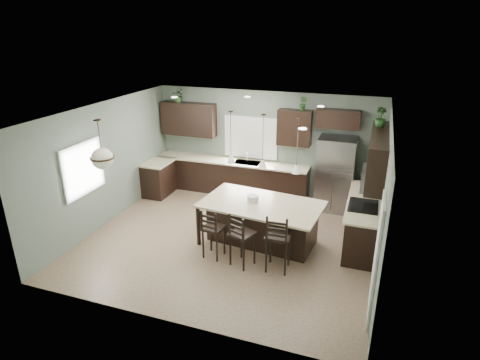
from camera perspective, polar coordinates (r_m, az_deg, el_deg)
name	(u,v)px	position (r m, az deg, el deg)	size (l,w,h in m)	color
ground	(230,239)	(8.86, -1.47, -8.38)	(6.00, 6.00, 0.00)	#9E8466
pantry_door	(376,260)	(6.58, 18.77, -10.76)	(0.04, 0.82, 2.04)	white
window_back	(251,137)	(10.79, 1.56, 6.08)	(1.35, 0.02, 1.00)	white
window_left	(82,169)	(9.03, -21.49, 1.49)	(0.02, 1.10, 1.00)	white
left_return_cabs	(159,179)	(11.14, -11.50, 0.18)	(0.60, 0.90, 0.90)	black
left_return_countertop	(158,162)	(10.97, -11.59, 2.46)	(0.66, 0.96, 0.04)	beige
back_lower_cabs	(232,177)	(11.01, -1.18, 0.38)	(4.20, 0.60, 0.90)	black
back_countertop	(231,161)	(10.84, -1.23, 2.67)	(4.20, 0.66, 0.04)	beige
sink_inset	(247,163)	(10.69, 1.03, 2.49)	(0.70, 0.45, 0.01)	gray
faucet	(247,158)	(10.62, 0.98, 3.18)	(0.02, 0.02, 0.28)	silver
back_upper_left	(189,119)	(11.19, -7.33, 8.58)	(1.55, 0.34, 0.90)	black
back_upper_right	(295,128)	(10.25, 7.77, 7.39)	(0.85, 0.34, 0.90)	black
fridge_header	(338,119)	(10.04, 13.79, 8.43)	(1.05, 0.34, 0.45)	black
right_lower_cabs	(362,222)	(8.98, 17.00, -5.70)	(0.60, 2.35, 0.90)	black
right_countertop	(364,202)	(8.78, 17.20, -2.95)	(0.66, 2.35, 0.04)	beige
cooktop	(363,206)	(8.52, 17.12, -3.52)	(0.58, 0.75, 0.02)	black
wall_oven_front	(346,225)	(8.74, 14.91, -6.24)	(0.01, 0.72, 0.60)	gray
right_upper_cabs	(378,155)	(8.43, 18.97, 3.33)	(0.34, 2.35, 0.90)	black
microwave	(372,179)	(8.29, 18.26, 0.20)	(0.40, 0.75, 0.40)	gray
refrigerator	(335,174)	(10.15, 13.36, 0.80)	(0.90, 0.74, 1.85)	gray
kitchen_island	(261,223)	(8.51, 3.03, -6.17)	(2.46, 1.40, 0.92)	black
serving_dish	(253,199)	(8.35, 1.83, -2.66)	(0.24, 0.24, 0.14)	silver
bar_stool_left	(214,233)	(8.01, -3.78, -7.51)	(0.39, 0.39, 1.06)	black
bar_stool_center	(243,239)	(7.72, 0.36, -8.43)	(0.41, 0.41, 1.11)	black
bar_stool_right	(278,242)	(7.60, 5.46, -8.73)	(0.44, 0.44, 1.19)	black
pendant_left	(231,137)	(8.12, -1.32, 6.07)	(0.17, 0.17, 1.10)	white
pendant_center	(263,141)	(7.85, 3.28, 5.49)	(0.17, 0.17, 1.10)	silver
pendant_right	(297,146)	(7.62, 8.17, 4.83)	(0.17, 0.17, 1.10)	white
chandelier	(100,145)	(7.81, -19.23, 4.79)	(0.45, 0.45, 0.95)	beige
plant_back_left	(179,95)	(11.15, -8.74, 11.82)	(0.34, 0.30, 0.38)	#2B4D21
plant_back_right	(303,103)	(10.06, 8.98, 10.72)	(0.20, 0.16, 0.36)	#295324
plant_right_wall	(381,117)	(8.80, 19.37, 8.43)	(0.23, 0.23, 0.40)	#234920
room_shell	(229,166)	(8.15, -1.59, 2.06)	(6.00, 6.00, 6.00)	slate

